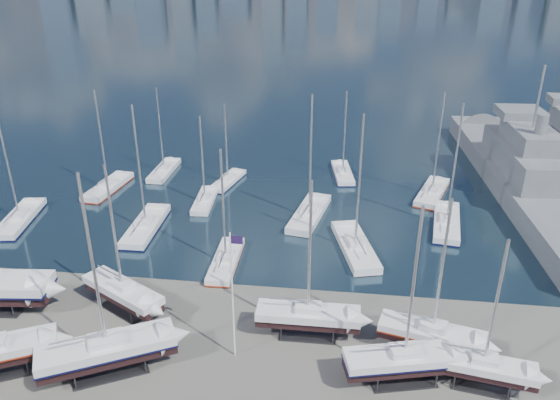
# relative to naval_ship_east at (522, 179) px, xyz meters

# --- Properties ---
(ground) EXTENTS (1400.00, 1400.00, 0.00)m
(ground) POSITION_rel_naval_ship_east_xyz_m (-33.88, -37.41, -1.67)
(ground) COLOR #605E59
(ground) RESTS_ON ground
(water) EXTENTS (1400.00, 600.00, 0.40)m
(water) POSITION_rel_naval_ship_east_xyz_m (-33.88, 272.59, -1.82)
(water) COLOR #1B303F
(water) RESTS_ON ground
(sailboat_cradle_2) EXTENTS (8.67, 6.41, 14.21)m
(sailboat_cradle_2) POSITION_rel_naval_ship_east_xyz_m (-43.11, -32.72, 0.31)
(sailboat_cradle_2) COLOR #2D2D33
(sailboat_cradle_2) RESTS_ON ground
(sailboat_cradle_3) EXTENTS (10.53, 7.40, 16.70)m
(sailboat_cradle_3) POSITION_rel_naval_ship_east_xyz_m (-41.22, -40.48, 0.44)
(sailboat_cradle_3) COLOR #2D2D33
(sailboat_cradle_3) RESTS_ON ground
(sailboat_cradle_4) EXTENTS (8.70, 2.49, 14.31)m
(sailboat_cradle_4) POSITION_rel_naval_ship_east_xyz_m (-26.33, -34.18, 0.32)
(sailboat_cradle_4) COLOR #2D2D33
(sailboat_cradle_4) RESTS_ON ground
(sailboat_cradle_5) EXTENTS (9.43, 4.66, 14.78)m
(sailboat_cradle_5) POSITION_rel_naval_ship_east_xyz_m (-18.77, -38.67, 0.34)
(sailboat_cradle_5) COLOR #2D2D33
(sailboat_cradle_5) RESTS_ON ground
(sailboat_cradle_6) EXTENTS (8.82, 4.40, 13.91)m
(sailboat_cradle_6) POSITION_rel_naval_ship_east_xyz_m (-16.30, -35.31, 0.29)
(sailboat_cradle_6) COLOR #2D2D33
(sailboat_cradle_6) RESTS_ON ground
(sailboat_cradle_7) EXTENTS (7.82, 3.40, 12.63)m
(sailboat_cradle_7) POSITION_rel_naval_ship_east_xyz_m (-13.02, -38.60, 0.23)
(sailboat_cradle_7) COLOR #2D2D33
(sailboat_cradle_7) RESTS_ON ground
(sailboat_moored_0) EXTENTS (4.34, 10.44, 15.15)m
(sailboat_moored_0) POSITION_rel_naval_ship_east_xyz_m (-62.28, -17.48, -1.36)
(sailboat_moored_0) COLOR black
(sailboat_moored_0) RESTS_ON water
(sailboat_moored_1) EXTENTS (3.85, 9.90, 14.41)m
(sailboat_moored_1) POSITION_rel_naval_ship_east_xyz_m (-55.66, -6.99, -1.36)
(sailboat_moored_1) COLOR black
(sailboat_moored_1) RESTS_ON water
(sailboat_moored_2) EXTENTS (2.52, 8.76, 13.20)m
(sailboat_moored_2) POSITION_rel_naval_ship_east_xyz_m (-50.03, -0.18, -1.35)
(sailboat_moored_2) COLOR black
(sailboat_moored_2) RESTS_ON water
(sailboat_moored_3) EXTENTS (3.16, 10.52, 15.64)m
(sailboat_moored_3) POSITION_rel_naval_ship_east_xyz_m (-46.57, -17.50, -1.36)
(sailboat_moored_3) COLOR black
(sailboat_moored_3) RESTS_ON water
(sailboat_moored_4) EXTENTS (2.71, 8.13, 12.10)m
(sailboat_moored_4) POSITION_rel_naval_ship_east_xyz_m (-41.53, -9.53, -1.34)
(sailboat_moored_4) COLOR black
(sailboat_moored_4) RESTS_ON water
(sailboat_moored_5) EXTENTS (3.99, 8.26, 11.90)m
(sailboat_moored_5) POSITION_rel_naval_ship_east_xyz_m (-39.99, -2.70, -1.36)
(sailboat_moored_5) COLOR black
(sailboat_moored_5) RESTS_ON water
(sailboat_moored_6) EXTENTS (2.60, 8.92, 13.29)m
(sailboat_moored_6) POSITION_rel_naval_ship_east_xyz_m (-35.67, -23.86, -1.36)
(sailboat_moored_6) COLOR black
(sailboat_moored_6) RESTS_ON water
(sailboat_moored_7) EXTENTS (4.91, 10.96, 15.99)m
(sailboat_moored_7) POSITION_rel_naval_ship_east_xyz_m (-27.88, -11.95, -1.35)
(sailboat_moored_7) COLOR black
(sailboat_moored_7) RESTS_ON water
(sailboat_moored_8) EXTENTS (3.69, 8.91, 12.92)m
(sailboat_moored_8) POSITION_rel_naval_ship_east_xyz_m (-24.12, 2.09, -1.36)
(sailboat_moored_8) COLOR black
(sailboat_moored_8) RESTS_ON water
(sailboat_moored_9) EXTENTS (5.57, 11.04, 16.06)m
(sailboat_moored_9) POSITION_rel_naval_ship_east_xyz_m (-22.33, -19.34, -1.35)
(sailboat_moored_9) COLOR black
(sailboat_moored_9) RESTS_ON water
(sailboat_moored_10) EXTENTS (4.44, 10.71, 15.53)m
(sailboat_moored_10) POSITION_rel_naval_ship_east_xyz_m (-11.59, -12.17, -1.36)
(sailboat_moored_10) COLOR black
(sailboat_moored_10) RESTS_ON water
(sailboat_moored_11) EXTENTS (5.82, 10.10, 14.57)m
(sailboat_moored_11) POSITION_rel_naval_ship_east_xyz_m (-12.17, -3.43, -1.36)
(sailboat_moored_11) COLOR black
(sailboat_moored_11) RESTS_ON water
(naval_ship_east) EXTENTS (11.01, 52.25, 18.67)m
(naval_ship_east) POSITION_rel_naval_ship_east_xyz_m (0.00, 0.00, 0.00)
(naval_ship_east) COLOR slate
(naval_ship_east) RESTS_ON water
(flagpole) EXTENTS (1.00, 0.12, 11.26)m
(flagpole) POSITION_rel_naval_ship_east_xyz_m (-31.89, -37.45, 4.77)
(flagpole) COLOR white
(flagpole) RESTS_ON ground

